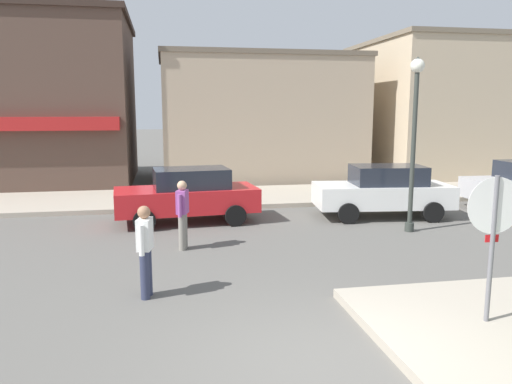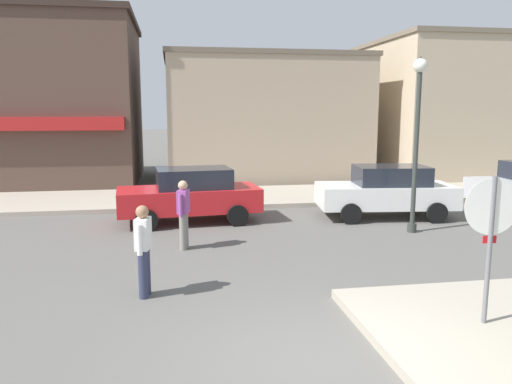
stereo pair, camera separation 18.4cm
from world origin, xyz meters
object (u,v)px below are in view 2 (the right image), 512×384
at_px(stop_sign, 491,231).
at_px(lamp_post, 417,120).
at_px(parked_car_second, 387,191).
at_px(pedestrian_crossing_near, 183,212).
at_px(pedestrian_crossing_far, 144,248).
at_px(parked_car_nearest, 190,194).

bearing_deg(stop_sign, lamp_post, 72.72).
relative_size(parked_car_second, pedestrian_crossing_near, 2.59).
bearing_deg(pedestrian_crossing_far, parked_car_nearest, 80.14).
height_order(parked_car_second, pedestrian_crossing_far, pedestrian_crossing_far).
height_order(stop_sign, lamp_post, lamp_post).
bearing_deg(parked_car_second, pedestrian_crossing_near, -157.72).
distance_m(stop_sign, pedestrian_crossing_far, 5.47).
height_order(stop_sign, parked_car_second, stop_sign).
xyz_separation_m(stop_sign, lamp_post, (1.81, 5.83, 1.44)).
xyz_separation_m(stop_sign, parked_car_second, (1.90, 7.68, -0.71)).
height_order(lamp_post, parked_car_nearest, lamp_post).
xyz_separation_m(stop_sign, pedestrian_crossing_near, (-4.19, 5.19, -0.65)).
bearing_deg(pedestrian_crossing_near, parked_car_second, 22.28).
height_order(lamp_post, parked_car_second, lamp_post).
height_order(parked_car_nearest, pedestrian_crossing_far, pedestrian_crossing_far).
bearing_deg(pedestrian_crossing_near, parked_car_nearest, 84.86).
bearing_deg(stop_sign, parked_car_nearest, 116.15).
relative_size(parked_car_second, pedestrian_crossing_far, 2.59).
xyz_separation_m(parked_car_nearest, pedestrian_crossing_far, (-1.00, -5.76, 0.06)).
distance_m(pedestrian_crossing_near, pedestrian_crossing_far, 3.02).
bearing_deg(parked_car_second, parked_car_nearest, 176.69).
relative_size(stop_sign, pedestrian_crossing_far, 1.43).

